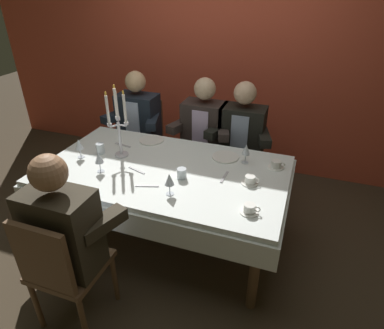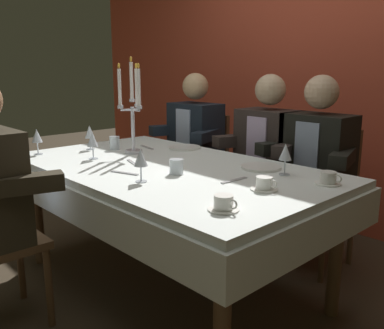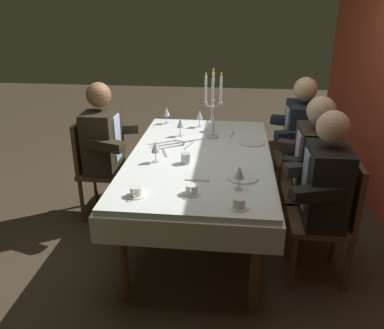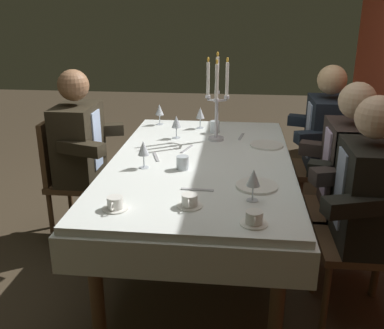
{
  "view_description": "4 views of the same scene",
  "coord_description": "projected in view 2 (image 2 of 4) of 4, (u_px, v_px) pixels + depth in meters",
  "views": [
    {
      "loc": [
        0.97,
        -2.06,
        2.05
      ],
      "look_at": [
        0.23,
        -0.0,
        0.82
      ],
      "focal_mm": 31.19,
      "sensor_mm": 36.0,
      "label": 1
    },
    {
      "loc": [
        1.79,
        -1.49,
        1.28
      ],
      "look_at": [
        0.21,
        -0.01,
        0.78
      ],
      "focal_mm": 39.5,
      "sensor_mm": 36.0,
      "label": 2
    },
    {
      "loc": [
        2.91,
        0.25,
        1.89
      ],
      "look_at": [
        0.29,
        -0.03,
        0.78
      ],
      "focal_mm": 37.2,
      "sensor_mm": 36.0,
      "label": 3
    },
    {
      "loc": [
        2.55,
        0.22,
        1.64
      ],
      "look_at": [
        0.26,
        -0.03,
        0.8
      ],
      "focal_mm": 41.02,
      "sensor_mm": 36.0,
      "label": 4
    }
  ],
  "objects": [
    {
      "name": "seated_diner_0",
      "position": [
        196.0,
        136.0,
        3.47
      ],
      "size": [
        0.63,
        0.48,
        1.24
      ],
      "color": "brown",
      "rests_on": "ground_plane"
    },
    {
      "name": "fork_1",
      "position": [
        132.0,
        163.0,
        2.45
      ],
      "size": [
        0.17,
        0.07,
        0.01
      ],
      "primitive_type": "cube",
      "rotation": [
        0.0,
        0.0,
        -0.32
      ],
      "color": "#B7B7BC",
      "rests_on": "dining_table"
    },
    {
      "name": "candelabra",
      "position": [
        132.0,
        111.0,
        2.68
      ],
      "size": [
        0.15,
        0.17,
        0.61
      ],
      "color": "silver",
      "rests_on": "dining_table"
    },
    {
      "name": "dining_table",
      "position": [
        168.0,
        186.0,
        2.41
      ],
      "size": [
        1.94,
        1.14,
        0.74
      ],
      "color": "white",
      "rests_on": "ground_plane"
    },
    {
      "name": "ground_plane",
      "position": [
        169.0,
        284.0,
        2.55
      ],
      "size": [
        12.0,
        12.0,
        0.0
      ],
      "primitive_type": "plane",
      "color": "#3F3324"
    },
    {
      "name": "dinner_plate_1",
      "position": [
        261.0,
        167.0,
        2.32
      ],
      "size": [
        0.22,
        0.22,
        0.01
      ],
      "primitive_type": "cylinder",
      "color": "white",
      "rests_on": "dining_table"
    },
    {
      "name": "water_tumbler_1",
      "position": [
        176.0,
        167.0,
        2.19
      ],
      "size": [
        0.07,
        0.07,
        0.08
      ],
      "primitive_type": "cylinder",
      "color": "silver",
      "rests_on": "dining_table"
    },
    {
      "name": "water_tumbler_0",
      "position": [
        115.0,
        143.0,
        2.85
      ],
      "size": [
        0.07,
        0.07,
        0.09
      ],
      "primitive_type": "cylinder",
      "color": "silver",
      "rests_on": "dining_table"
    },
    {
      "name": "fork_2",
      "position": [
        125.0,
        173.0,
        2.21
      ],
      "size": [
        0.17,
        0.07,
        0.01
      ],
      "primitive_type": "cube",
      "rotation": [
        0.0,
        0.0,
        0.32
      ],
      "color": "#B7B7BC",
      "rests_on": "dining_table"
    },
    {
      "name": "seated_diner_3",
      "position": [
        318.0,
        156.0,
        2.68
      ],
      "size": [
        0.63,
        0.48,
        1.24
      ],
      "color": "brown",
      "rests_on": "ground_plane"
    },
    {
      "name": "wine_glass_2",
      "position": [
        37.0,
        136.0,
        2.67
      ],
      "size": [
        0.07,
        0.07,
        0.16
      ],
      "color": "silver",
      "rests_on": "dining_table"
    },
    {
      "name": "coffee_cup_1",
      "position": [
        224.0,
        204.0,
        1.63
      ],
      "size": [
        0.13,
        0.12,
        0.06
      ],
      "color": "white",
      "rests_on": "dining_table"
    },
    {
      "name": "dinner_plate_0",
      "position": [
        185.0,
        147.0,
        2.89
      ],
      "size": [
        0.22,
        0.22,
        0.01
      ],
      "primitive_type": "cylinder",
      "color": "white",
      "rests_on": "dining_table"
    },
    {
      "name": "coffee_cup_0",
      "position": [
        265.0,
        184.0,
        1.91
      ],
      "size": [
        0.13,
        0.12,
        0.06
      ],
      "color": "white",
      "rests_on": "dining_table"
    },
    {
      "name": "spoon_0",
      "position": [
        147.0,
        147.0,
        2.92
      ],
      "size": [
        0.17,
        0.05,
        0.01
      ],
      "primitive_type": "cube",
      "rotation": [
        0.0,
        0.0,
        -0.18
      ],
      "color": "#B7B7BC",
      "rests_on": "dining_table"
    },
    {
      "name": "wine_glass_3",
      "position": [
        90.0,
        132.0,
        2.83
      ],
      "size": [
        0.07,
        0.07,
        0.16
      ],
      "color": "silver",
      "rests_on": "dining_table"
    },
    {
      "name": "coffee_cup_2",
      "position": [
        328.0,
        179.0,
        2.0
      ],
      "size": [
        0.13,
        0.12,
        0.06
      ],
      "color": "white",
      "rests_on": "dining_table"
    },
    {
      "name": "wine_glass_1",
      "position": [
        141.0,
        159.0,
        2.02
      ],
      "size": [
        0.07,
        0.07,
        0.16
      ],
      "color": "silver",
      "rests_on": "dining_table"
    },
    {
      "name": "wine_glass_0",
      "position": [
        285.0,
        153.0,
        2.15
      ],
      "size": [
        0.07,
        0.07,
        0.16
      ],
      "color": "silver",
      "rests_on": "dining_table"
    },
    {
      "name": "fork_3",
      "position": [
        234.0,
        180.0,
        2.06
      ],
      "size": [
        0.03,
        0.17,
        0.01
      ],
      "primitive_type": "cube",
      "rotation": [
        0.0,
        0.0,
        1.53
      ],
      "color": "#B7B7BC",
      "rests_on": "dining_table"
    },
    {
      "name": "wine_glass_4",
      "position": [
        92.0,
        140.0,
        2.53
      ],
      "size": [
        0.07,
        0.07,
        0.16
      ],
      "color": "silver",
      "rests_on": "dining_table"
    },
    {
      "name": "back_wall",
      "position": [
        326.0,
        59.0,
        3.36
      ],
      "size": [
        6.0,
        0.12,
        2.7
      ],
      "primitive_type": "cube",
      "color": "#C54931",
      "rests_on": "ground_plane"
    },
    {
      "name": "seated_diner_2",
      "position": [
        269.0,
        148.0,
        2.95
      ],
      "size": [
        0.63,
        0.48,
        1.24
      ],
      "color": "brown",
      "rests_on": "ground_plane"
    }
  ]
}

